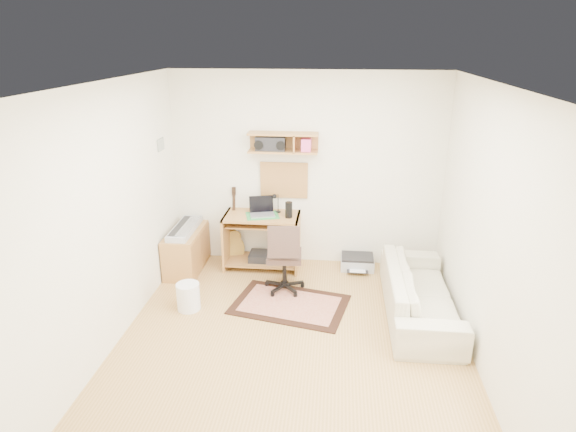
# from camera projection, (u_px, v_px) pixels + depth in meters

# --- Properties ---
(floor) EXTENTS (3.60, 4.00, 0.01)m
(floor) POSITION_uv_depth(u_px,v_px,m) (292.00, 341.00, 5.09)
(floor) COLOR tan
(floor) RESTS_ON ground
(ceiling) EXTENTS (3.60, 4.00, 0.01)m
(ceiling) POSITION_uv_depth(u_px,v_px,m) (293.00, 83.00, 4.20)
(ceiling) COLOR white
(ceiling) RESTS_ON ground
(back_wall) EXTENTS (3.60, 0.01, 2.60)m
(back_wall) POSITION_uv_depth(u_px,v_px,m) (307.00, 171.00, 6.52)
(back_wall) COLOR white
(back_wall) RESTS_ON ground
(left_wall) EXTENTS (0.01, 4.00, 2.60)m
(left_wall) POSITION_uv_depth(u_px,v_px,m) (110.00, 218.00, 4.82)
(left_wall) COLOR white
(left_wall) RESTS_ON ground
(right_wall) EXTENTS (0.01, 4.00, 2.60)m
(right_wall) POSITION_uv_depth(u_px,v_px,m) (489.00, 232.00, 4.47)
(right_wall) COLOR white
(right_wall) RESTS_ON ground
(wall_shelf) EXTENTS (0.90, 0.25, 0.26)m
(wall_shelf) POSITION_uv_depth(u_px,v_px,m) (283.00, 143.00, 6.29)
(wall_shelf) COLOR #B88041
(wall_shelf) RESTS_ON back_wall
(cork_board) EXTENTS (0.64, 0.03, 0.49)m
(cork_board) POSITION_uv_depth(u_px,v_px,m) (284.00, 180.00, 6.57)
(cork_board) COLOR tan
(cork_board) RESTS_ON back_wall
(wall_photo) EXTENTS (0.02, 0.20, 0.15)m
(wall_photo) POSITION_uv_depth(u_px,v_px,m) (161.00, 145.00, 6.07)
(wall_photo) COLOR #4C8CBF
(wall_photo) RESTS_ON left_wall
(desk) EXTENTS (1.00, 0.55, 0.75)m
(desk) POSITION_uv_depth(u_px,v_px,m) (262.00, 241.00, 6.63)
(desk) COLOR #B88041
(desk) RESTS_ON floor
(laptop) EXTENTS (0.39, 0.39, 0.24)m
(laptop) POSITION_uv_depth(u_px,v_px,m) (262.00, 207.00, 6.44)
(laptop) COLOR silver
(laptop) RESTS_ON desk
(speaker) EXTENTS (0.10, 0.10, 0.21)m
(speaker) POSITION_uv_depth(u_px,v_px,m) (289.00, 210.00, 6.38)
(speaker) COLOR black
(speaker) RESTS_ON desk
(desk_lamp) EXTENTS (0.09, 0.09, 0.26)m
(desk_lamp) POSITION_uv_depth(u_px,v_px,m) (278.00, 203.00, 6.57)
(desk_lamp) COLOR black
(desk_lamp) RESTS_ON desk
(pencil_cup) EXTENTS (0.06, 0.06, 0.09)m
(pencil_cup) POSITION_uv_depth(u_px,v_px,m) (287.00, 210.00, 6.55)
(pencil_cup) COLOR #34619D
(pencil_cup) RESTS_ON desk
(boombox) EXTENTS (0.38, 0.17, 0.20)m
(boombox) POSITION_uv_depth(u_px,v_px,m) (271.00, 144.00, 6.31)
(boombox) COLOR black
(boombox) RESTS_ON wall_shelf
(rug) EXTENTS (1.45, 1.12, 0.02)m
(rug) POSITION_uv_depth(u_px,v_px,m) (290.00, 304.00, 5.78)
(rug) COLOR #CFAC8B
(rug) RESTS_ON floor
(task_chair) EXTENTS (0.51, 0.51, 0.93)m
(task_chair) POSITION_uv_depth(u_px,v_px,m) (284.00, 256.00, 5.97)
(task_chair) COLOR #3C2B23
(task_chair) RESTS_ON floor
(cabinet) EXTENTS (0.40, 0.90, 0.55)m
(cabinet) POSITION_uv_depth(u_px,v_px,m) (186.00, 250.00, 6.60)
(cabinet) COLOR #B88041
(cabinet) RESTS_ON floor
(music_keyboard) EXTENTS (0.26, 0.83, 0.07)m
(music_keyboard) POSITION_uv_depth(u_px,v_px,m) (185.00, 229.00, 6.49)
(music_keyboard) COLOR #B2B5BA
(music_keyboard) RESTS_ON cabinet
(guitar) EXTENTS (0.33, 0.27, 1.07)m
(guitar) POSITION_uv_depth(u_px,v_px,m) (233.00, 226.00, 6.74)
(guitar) COLOR #B48A37
(guitar) RESTS_ON floor
(waste_basket) EXTENTS (0.28, 0.28, 0.32)m
(waste_basket) POSITION_uv_depth(u_px,v_px,m) (188.00, 297.00, 5.64)
(waste_basket) COLOR white
(waste_basket) RESTS_ON floor
(printer) EXTENTS (0.45, 0.35, 0.17)m
(printer) POSITION_uv_depth(u_px,v_px,m) (357.00, 262.00, 6.68)
(printer) COLOR #A5A8AA
(printer) RESTS_ON floor
(sofa) EXTENTS (0.55, 1.87, 0.73)m
(sofa) POSITION_uv_depth(u_px,v_px,m) (420.00, 285.00, 5.48)
(sofa) COLOR beige
(sofa) RESTS_ON floor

